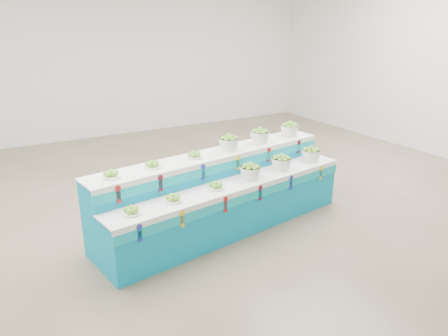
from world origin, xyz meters
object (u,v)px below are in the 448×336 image
(basket_lower_left, at_px, (250,171))
(plate_upper_mid, at_px, (153,164))
(display_stand, at_px, (224,193))
(basket_upper_right, at_px, (290,129))

(basket_lower_left, xyz_separation_m, plate_upper_mid, (-1.29, 0.26, 0.24))
(display_stand, bearing_deg, basket_lower_left, -40.00)
(plate_upper_mid, bearing_deg, basket_lower_left, -11.55)
(display_stand, relative_size, basket_upper_right, 12.85)
(basket_lower_left, relative_size, basket_upper_right, 1.00)
(plate_upper_mid, distance_m, basket_upper_right, 2.48)
(display_stand, xyz_separation_m, basket_upper_right, (1.47, 0.47, 0.62))
(plate_upper_mid, height_order, basket_upper_right, basket_upper_right)
(basket_lower_left, height_order, plate_upper_mid, plate_upper_mid)
(display_stand, xyz_separation_m, plate_upper_mid, (-0.98, 0.08, 0.56))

